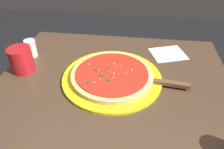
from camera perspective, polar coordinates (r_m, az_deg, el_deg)
restaurant_table at (r=0.86m, az=0.07°, el=-11.18°), size 0.85×0.78×0.73m
serving_plate at (r=0.79m, az=0.00°, el=-0.86°), size 0.36×0.36×0.01m
pizza at (r=0.78m, az=-0.00°, el=0.00°), size 0.30×0.30×0.02m
pizza_server at (r=0.77m, az=12.42°, el=-2.06°), size 0.22×0.08×0.01m
cup_tall_drink at (r=0.88m, az=-22.99°, el=3.65°), size 0.09×0.09×0.10m
napkin_folded_right at (r=0.96m, az=14.70°, el=5.37°), size 0.17×0.16×0.00m
parmesan_shaker at (r=0.96m, az=-20.78°, el=6.58°), size 0.05×0.05×0.07m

